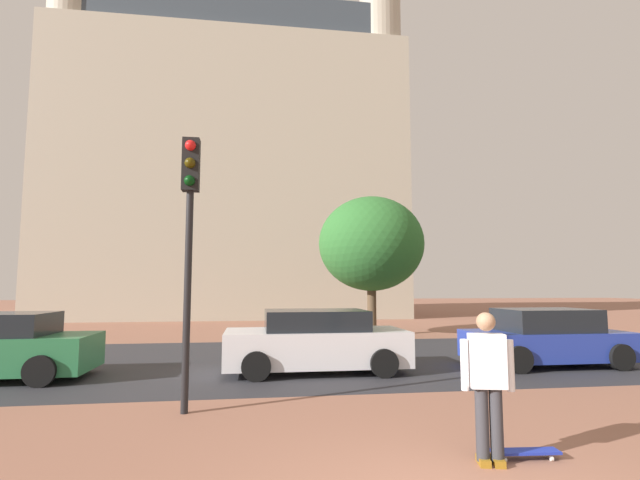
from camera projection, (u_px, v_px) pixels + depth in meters
The scene contains 9 objects.
ground_plane at pixel (313, 355), 13.74m from camera, with size 120.00×120.00×0.00m, color #93604C.
street_asphalt_strip at pixel (316, 359), 13.07m from camera, with size 120.00×8.77×0.00m, color #2D2D33.
landmark_building at pixel (239, 160), 33.74m from camera, with size 23.09×11.48×32.86m.
person_skater at pixel (487, 379), 5.45m from camera, with size 0.60×0.36×1.73m.
skateboard at pixel (525, 452), 5.51m from camera, with size 0.81×0.26×0.11m.
car_white at pixel (316, 342), 11.20m from camera, with size 4.30×2.11×1.46m.
car_blue at pixel (546, 338), 12.05m from camera, with size 4.04×2.04×1.45m.
traffic_light_pole at pixel (189, 218), 7.79m from camera, with size 0.28×0.34×4.53m.
tree_curb_far at pixel (371, 244), 19.59m from camera, with size 4.40×4.40×5.79m.
Camera 1 is at (-1.78, -3.90, 2.04)m, focal length 26.19 mm.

